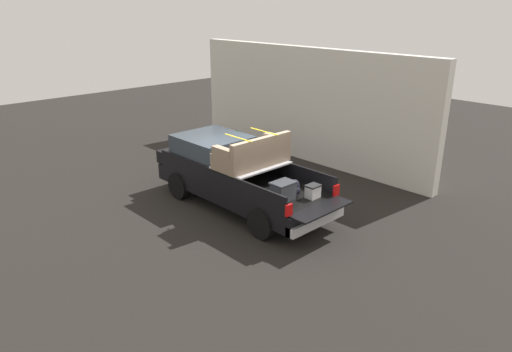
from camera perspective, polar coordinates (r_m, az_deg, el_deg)
The scene contains 4 objects.
ground_plane at distance 13.51m, azimuth -1.75°, elevation -3.74°, with size 40.00×40.00×0.00m, color black.
pickup_truck at distance 13.40m, azimuth -2.81°, elevation 0.48°, with size 6.05×2.07×2.23m.
building_facade at distance 17.36m, azimuth 5.96°, elevation 8.61°, with size 10.48×0.36×4.05m, color silver.
trash_can at distance 17.65m, azimuth -2.69°, elevation 3.78°, with size 0.60×0.60×0.98m.
Camera 1 is at (-9.24, 8.19, 5.49)m, focal length 33.11 mm.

